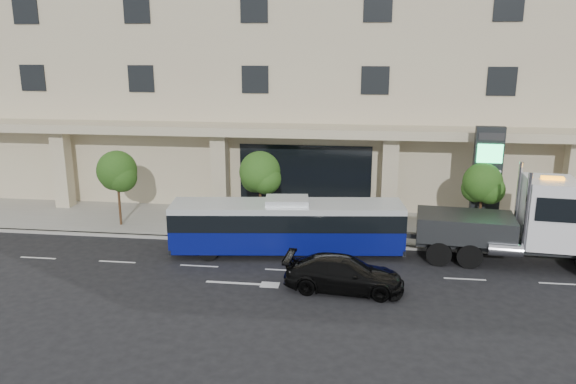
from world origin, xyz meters
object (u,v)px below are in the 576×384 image
(black_sedan, at_px, (344,274))
(signage_pylon, at_px, (486,181))
(city_bus, at_px, (287,225))
(tow_truck, at_px, (526,225))

(black_sedan, bearing_deg, signage_pylon, -38.25)
(city_bus, relative_size, black_sedan, 2.30)
(tow_truck, xyz_separation_m, black_sedan, (-8.22, -4.02, -1.19))
(tow_truck, height_order, black_sedan, tow_truck)
(city_bus, distance_m, black_sedan, 4.95)
(city_bus, relative_size, tow_truck, 1.12)
(city_bus, height_order, tow_truck, tow_truck)
(tow_truck, relative_size, black_sedan, 2.06)
(city_bus, xyz_separation_m, signage_pylon, (10.01, 3.75, 1.65))
(signage_pylon, bearing_deg, tow_truck, -70.35)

